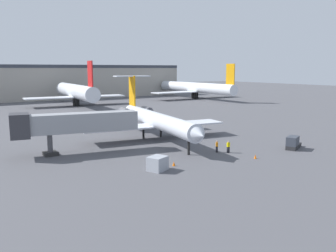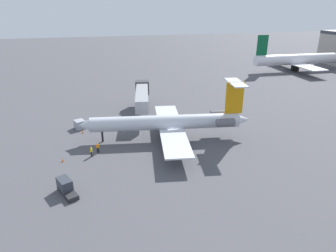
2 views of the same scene
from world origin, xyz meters
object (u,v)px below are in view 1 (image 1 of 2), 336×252
ground_crew_marshaller (228,147)px  parked_airliner_centre (195,88)px  traffic_cone_near (255,157)px  jet_bridge (69,124)px  parked_airliner_west_mid (76,92)px  traffic_cone_mid (174,164)px  cargo_container_uld (157,164)px  ground_crew_loader (217,146)px  baggage_tug_lead (293,143)px  regional_jet (154,119)px

ground_crew_marshaller → parked_airliner_centre: (51.73, 73.53, 3.38)m
traffic_cone_near → parked_airliner_centre: size_ratio=0.01×
jet_bridge → parked_airliner_west_mid: parked_airliner_west_mid is taller
traffic_cone_mid → jet_bridge: bearing=122.7°
cargo_container_uld → parked_airliner_west_mid: 77.07m
jet_bridge → parked_airliner_west_mid: (22.51, 61.44, 0.25)m
parked_airliner_west_mid → parked_airliner_centre: 47.88m
parked_airliner_west_mid → parked_airliner_centre: size_ratio=0.85×
jet_bridge → cargo_container_uld: bearing=-67.2°
ground_crew_loader → cargo_container_uld: ground_crew_loader is taller
jet_bridge → parked_airliner_centre: (70.39, 61.72, 0.01)m
cargo_container_uld → traffic_cone_mid: size_ratio=4.67×
ground_crew_loader → traffic_cone_near: ground_crew_loader is taller
jet_bridge → ground_crew_marshaller: (18.66, -11.81, -3.37)m
jet_bridge → ground_crew_loader: 20.79m
cargo_container_uld → traffic_cone_near: 13.80m
traffic_cone_near → parked_airliner_west_mid: parked_airliner_west_mid is taller
traffic_cone_mid → parked_airliner_west_mid: 76.02m
jet_bridge → parked_airliner_west_mid: bearing=69.9°
baggage_tug_lead → jet_bridge: bearing=151.6°
parked_airliner_centre → traffic_cone_near: bearing=-123.2°
parked_airliner_west_mid → ground_crew_loader: bearing=-94.0°
traffic_cone_mid → parked_airliner_centre: bearing=50.4°
jet_bridge → baggage_tug_lead: 32.33m
traffic_cone_mid → parked_airliner_centre: parked_airliner_centre is taller
ground_crew_marshaller → traffic_cone_near: ground_crew_marshaller is taller
ground_crew_marshaller → baggage_tug_lead: size_ratio=0.40×
regional_jet → cargo_container_uld: size_ratio=11.97×
jet_bridge → parked_airliner_centre: bearing=41.2°
regional_jet → traffic_cone_near: regional_jet is taller
jet_bridge → baggage_tug_lead: bearing=-28.4°
cargo_container_uld → parked_airliner_centre: bearing=49.4°
ground_crew_marshaller → ground_crew_loader: same height
parked_airliner_west_mid → baggage_tug_lead: bearing=-85.7°
regional_jet → traffic_cone_mid: size_ratio=55.87×
baggage_tug_lead → traffic_cone_mid: 19.95m
ground_crew_marshaller → baggage_tug_lead: (9.63, -3.47, -0.02)m
traffic_cone_near → regional_jet: bearing=102.2°
ground_crew_marshaller → parked_airliner_west_mid: bearing=87.0°
parked_airliner_centre → baggage_tug_lead: bearing=-118.7°
traffic_cone_mid → parked_airliner_centre: 97.25m
jet_bridge → baggage_tug_lead: size_ratio=4.06×
regional_jet → parked_airliner_centre: 80.93m
cargo_container_uld → traffic_cone_near: bearing=-10.5°
ground_crew_marshaller → traffic_cone_mid: 10.30m
regional_jet → traffic_cone_near: bearing=-77.8°
ground_crew_marshaller → traffic_cone_mid: bearing=-172.5°
ground_crew_loader → baggage_tug_lead: bearing=-22.8°
cargo_container_uld → parked_airliner_centre: size_ratio=0.06×
traffic_cone_mid → parked_airliner_west_mid: parked_airliner_west_mid is taller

